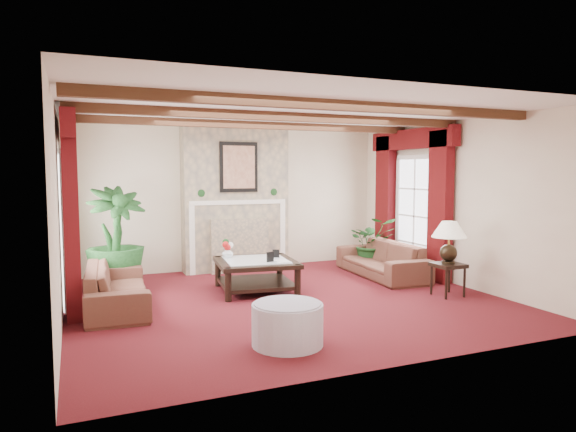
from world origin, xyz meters
name	(u,v)px	position (x,y,z in m)	size (l,w,h in m)	color
floor	(287,300)	(0.00, 0.00, 0.00)	(6.00, 6.00, 0.00)	#430C11
ceiling	(287,113)	(0.00, 0.00, 2.70)	(6.00, 6.00, 0.00)	white
back_wall	(233,199)	(0.00, 2.75, 1.35)	(6.00, 0.02, 2.70)	beige
left_wall	(59,215)	(-3.00, 0.00, 1.35)	(0.02, 5.50, 2.70)	beige
right_wall	(454,203)	(3.00, 0.00, 1.35)	(0.02, 5.50, 2.70)	beige
ceiling_beams	(287,117)	(0.00, 0.00, 2.64)	(6.00, 3.00, 0.12)	#3E2313
fireplace	(235,127)	(0.00, 2.55, 2.70)	(2.00, 0.52, 2.70)	tan
french_door_left	(61,153)	(-2.97, 1.00, 2.13)	(0.10, 1.10, 2.16)	white
french_door_right	(417,157)	(2.97, 1.00, 2.13)	(0.10, 1.10, 2.16)	white
curtains_left	(68,122)	(-2.86, 1.00, 2.55)	(0.20, 2.40, 2.55)	#420908
curtains_right	(412,134)	(2.86, 1.00, 2.55)	(0.20, 2.40, 2.55)	#420908
sofa_left	(117,280)	(-2.32, 0.52, 0.39)	(0.71, 2.04, 0.79)	#380F15
sofa_right	(381,253)	(2.22, 0.96, 0.41)	(0.73, 2.12, 0.82)	#380F15
potted_palm	(116,261)	(-2.24, 1.72, 0.46)	(1.36, 1.83, 0.92)	black
small_plant	(373,248)	(2.49, 1.67, 0.39)	(1.23, 1.28, 0.78)	black
coffee_table	(256,276)	(-0.23, 0.72, 0.24)	(1.20, 1.20, 0.49)	black
side_table	(448,280)	(2.34, -0.67, 0.25)	(0.42, 0.42, 0.50)	black
ottoman	(287,325)	(-0.74, -1.77, 0.23)	(0.77, 0.77, 0.45)	#B0A8BE
table_lamp	(449,242)	(2.34, -0.67, 0.82)	(0.51, 0.51, 0.65)	black
flower_vase	(228,253)	(-0.59, 1.07, 0.58)	(0.22, 0.22, 0.17)	silver
book	(277,254)	(-0.01, 0.41, 0.62)	(0.20, 0.03, 0.27)	black
photo_frame_a	(270,257)	(-0.10, 0.45, 0.57)	(0.12, 0.02, 0.16)	black
photo_frame_b	(276,254)	(0.13, 0.78, 0.56)	(0.11, 0.02, 0.14)	black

